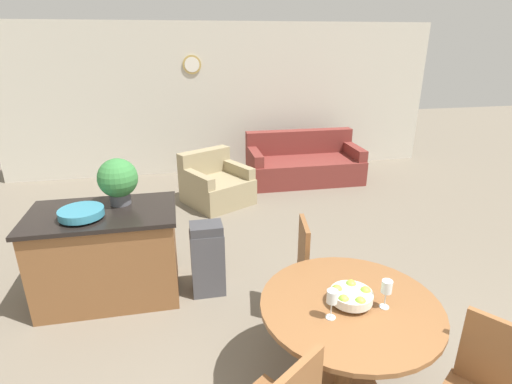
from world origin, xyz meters
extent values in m
cube|color=beige|center=(0.00, 6.31, 1.35)|extent=(8.00, 0.06, 2.70)
cylinder|color=tan|center=(-0.58, 6.27, 1.98)|extent=(0.32, 0.02, 0.32)
cylinder|color=white|center=(-0.58, 6.26, 1.98)|extent=(0.26, 0.01, 0.26)
cylinder|color=brown|center=(0.12, 0.89, 0.38)|extent=(0.12, 0.12, 0.68)
cylinder|color=brown|center=(0.12, 0.89, 0.74)|extent=(1.22, 1.22, 0.03)
cube|color=brown|center=(0.76, 0.31, 0.71)|extent=(0.26, 0.34, 0.48)
cylinder|color=brown|center=(0.48, 1.87, 0.21)|extent=(0.04, 0.04, 0.42)
cylinder|color=brown|center=(0.42, 1.49, 0.21)|extent=(0.04, 0.04, 0.42)
cylinder|color=brown|center=(0.10, 1.94, 0.21)|extent=(0.04, 0.04, 0.42)
cylinder|color=brown|center=(0.04, 1.56, 0.21)|extent=(0.04, 0.04, 0.42)
cube|color=brown|center=(0.26, 1.72, 0.44)|extent=(0.48, 0.48, 0.05)
cube|color=brown|center=(0.07, 1.75, 0.71)|extent=(0.10, 0.39, 0.48)
cylinder|color=silver|center=(0.12, 0.89, 0.77)|extent=(0.11, 0.11, 0.03)
cylinder|color=silver|center=(0.12, 0.89, 0.81)|extent=(0.28, 0.28, 0.06)
sphere|color=#8CB738|center=(0.22, 0.89, 0.83)|extent=(0.08, 0.08, 0.08)
sphere|color=#8CB738|center=(0.16, 0.98, 0.83)|extent=(0.08, 0.08, 0.08)
sphere|color=#8CB738|center=(0.04, 0.94, 0.83)|extent=(0.08, 0.08, 0.08)
sphere|color=#8CB738|center=(0.04, 0.83, 0.83)|extent=(0.08, 0.08, 0.08)
sphere|color=#8CB738|center=(0.14, 0.79, 0.83)|extent=(0.08, 0.08, 0.08)
cylinder|color=silver|center=(-0.07, 0.78, 0.76)|extent=(0.06, 0.06, 0.01)
cylinder|color=silver|center=(-0.07, 0.78, 0.81)|extent=(0.01, 0.01, 0.11)
cylinder|color=silver|center=(-0.07, 0.78, 0.91)|extent=(0.07, 0.07, 0.09)
cylinder|color=silver|center=(0.32, 0.81, 0.76)|extent=(0.06, 0.06, 0.01)
cylinder|color=silver|center=(0.32, 0.81, 0.81)|extent=(0.01, 0.01, 0.11)
cylinder|color=silver|center=(0.32, 0.81, 0.91)|extent=(0.07, 0.07, 0.09)
cube|color=brown|center=(-1.68, 2.44, 0.44)|extent=(1.29, 0.74, 0.87)
cube|color=black|center=(-1.68, 2.44, 0.89)|extent=(1.35, 0.80, 0.04)
cylinder|color=teal|center=(-1.82, 2.31, 0.93)|extent=(0.14, 0.14, 0.02)
cylinder|color=teal|center=(-1.82, 2.31, 0.97)|extent=(0.39, 0.39, 0.07)
cylinder|color=#4C4C51|center=(-1.52, 2.60, 0.98)|extent=(0.19, 0.19, 0.12)
sphere|color=#387F3D|center=(-1.52, 2.60, 1.18)|extent=(0.38, 0.38, 0.38)
cube|color=#47474C|center=(-0.73, 2.30, 0.33)|extent=(0.32, 0.24, 0.67)
cube|color=#3C3C41|center=(-0.73, 2.30, 0.71)|extent=(0.31, 0.23, 0.09)
cube|color=maroon|center=(1.27, 5.35, 0.21)|extent=(1.99, 0.99, 0.42)
cube|color=maroon|center=(1.27, 5.72, 0.63)|extent=(1.98, 0.24, 0.43)
cube|color=maroon|center=(0.36, 5.36, 0.31)|extent=(0.17, 0.88, 0.61)
cube|color=maroon|center=(2.18, 5.34, 0.31)|extent=(0.17, 0.88, 0.61)
cube|color=#998966|center=(-0.38, 4.63, 0.20)|extent=(1.18, 1.19, 0.40)
cube|color=#998966|center=(-0.54, 4.93, 0.59)|extent=(0.86, 0.58, 0.38)
cube|color=#998966|center=(-0.70, 4.46, 0.29)|extent=(0.50, 0.78, 0.57)
cube|color=#998966|center=(-0.05, 4.81, 0.29)|extent=(0.50, 0.78, 0.57)
camera|label=1|loc=(-0.95, -1.17, 2.42)|focal=28.00mm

